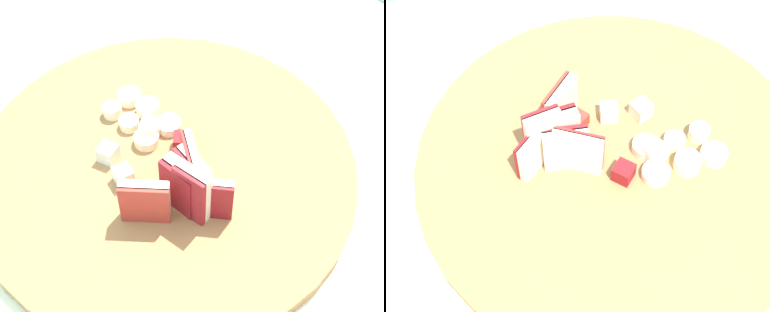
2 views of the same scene
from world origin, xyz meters
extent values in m
cube|color=#5BA3C1|center=(0.00, 0.42, 0.76)|extent=(2.40, 0.04, 1.51)
cylinder|color=olive|center=(0.00, 0.08, 0.95)|extent=(0.41, 0.41, 0.02)
cube|color=#A32323|center=(-0.04, 0.08, 0.98)|extent=(0.04, 0.03, 0.05)
cube|color=#EFE5CC|center=(-0.04, 0.07, 0.98)|extent=(0.05, 0.03, 0.05)
cube|color=maroon|center=(-0.05, 0.09, 0.98)|extent=(0.05, 0.01, 0.05)
cube|color=white|center=(-0.05, 0.08, 0.98)|extent=(0.05, 0.02, 0.05)
cube|color=maroon|center=(-0.05, 0.11, 0.98)|extent=(0.04, 0.01, 0.06)
cube|color=#EFE5CC|center=(-0.05, 0.10, 0.98)|extent=(0.04, 0.02, 0.06)
cube|color=maroon|center=(-0.07, 0.11, 0.99)|extent=(0.04, 0.01, 0.07)
cube|color=#EFE5CC|center=(-0.07, 0.10, 0.99)|extent=(0.04, 0.02, 0.07)
cube|color=maroon|center=(-0.09, 0.09, 0.98)|extent=(0.03, 0.03, 0.05)
cube|color=white|center=(-0.08, 0.09, 0.98)|extent=(0.04, 0.03, 0.05)
cube|color=#B22D23|center=(-0.04, 0.14, 0.98)|extent=(0.04, 0.04, 0.05)
cube|color=beige|center=(-0.04, 0.14, 0.98)|extent=(0.04, 0.04, 0.05)
cube|color=white|center=(0.04, 0.06, 0.97)|extent=(0.03, 0.03, 0.02)
cube|color=#EFE5CC|center=(0.01, 0.13, 0.96)|extent=(0.02, 0.02, 0.02)
cube|color=#B22D23|center=(-0.02, 0.13, 0.96)|extent=(0.02, 0.02, 0.02)
cube|color=beige|center=(0.04, 0.12, 0.96)|extent=(0.02, 0.02, 0.01)
cube|color=beige|center=(0.04, 0.12, 0.96)|extent=(0.02, 0.02, 0.02)
cube|color=maroon|center=(0.00, 0.05, 0.96)|extent=(0.03, 0.03, 0.02)
cylinder|color=white|center=(0.03, 0.04, 0.96)|extent=(0.03, 0.03, 0.01)
cylinder|color=white|center=(0.07, 0.04, 0.96)|extent=(0.03, 0.03, 0.01)
cylinder|color=white|center=(0.10, 0.05, 0.96)|extent=(0.03, 0.03, 0.01)
cylinder|color=beige|center=(0.03, 0.07, 0.96)|extent=(0.03, 0.03, 0.01)
cylinder|color=beige|center=(0.06, 0.07, 0.96)|extent=(0.02, 0.02, 0.01)
cylinder|color=#F4EAC6|center=(0.09, 0.07, 0.96)|extent=(0.02, 0.02, 0.01)
camera|label=1|loc=(-0.29, 0.32, 1.43)|focal=52.20mm
camera|label=2|loc=(-0.13, -0.21, 1.45)|focal=52.44mm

